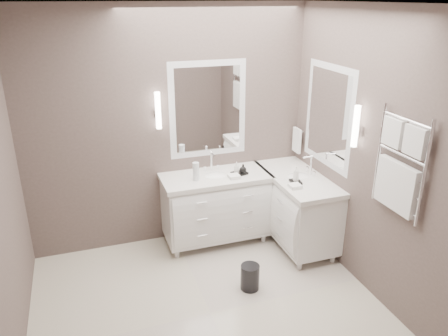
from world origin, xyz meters
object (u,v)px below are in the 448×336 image
object	(u,v)px
vanity_back	(216,204)
vanity_right	(296,205)
towel_ladder	(399,169)
waste_bin	(250,277)

from	to	relation	value
vanity_back	vanity_right	distance (m)	0.93
vanity_right	vanity_back	bearing A→B (deg)	159.62
vanity_back	vanity_right	size ratio (longest dim) A/B	1.00
vanity_back	vanity_right	xyz separation A→B (m)	(0.88, -0.33, 0.00)
vanity_right	towel_ladder	xyz separation A→B (m)	(0.23, -1.30, 0.91)
vanity_back	towel_ladder	distance (m)	2.16
towel_ladder	vanity_right	bearing A→B (deg)	99.84
vanity_back	vanity_right	world-z (taller)	same
vanity_right	towel_ladder	world-z (taller)	towel_ladder
waste_bin	vanity_right	bearing A→B (deg)	38.64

